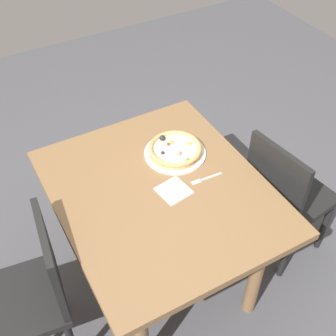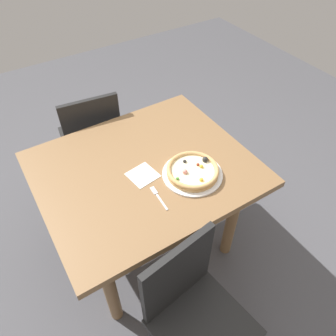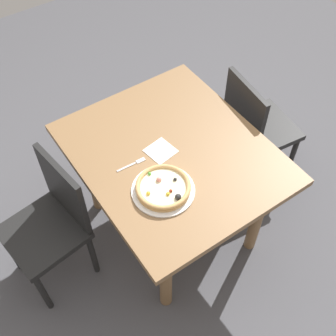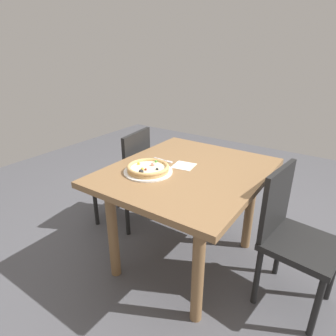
# 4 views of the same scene
# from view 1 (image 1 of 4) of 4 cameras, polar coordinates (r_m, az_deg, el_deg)

# --- Properties ---
(ground_plane) EXTENTS (6.00, 6.00, 0.00)m
(ground_plane) POSITION_cam_1_polar(r_m,az_deg,el_deg) (2.69, -0.80, -13.74)
(ground_plane) COLOR #4C4C51
(dining_table) EXTENTS (1.13, 0.96, 0.75)m
(dining_table) POSITION_cam_1_polar(r_m,az_deg,el_deg) (2.18, -0.96, -4.77)
(dining_table) COLOR olive
(dining_table) RESTS_ON ground
(chair_near) EXTENTS (0.45, 0.45, 0.87)m
(chair_near) POSITION_cam_1_polar(r_m,az_deg,el_deg) (2.52, 14.81, -3.39)
(chair_near) COLOR black
(chair_near) RESTS_ON ground
(chair_far) EXTENTS (0.45, 0.45, 0.87)m
(chair_far) POSITION_cam_1_polar(r_m,az_deg,el_deg) (2.17, -17.14, -15.08)
(chair_far) COLOR black
(chair_far) RESTS_ON ground
(plate) EXTENTS (0.32, 0.32, 0.01)m
(plate) POSITION_cam_1_polar(r_m,az_deg,el_deg) (2.28, 0.92, 1.95)
(plate) COLOR white
(plate) RESTS_ON dining_table
(pizza) EXTENTS (0.28, 0.28, 0.05)m
(pizza) POSITION_cam_1_polar(r_m,az_deg,el_deg) (2.26, 0.91, 2.43)
(pizza) COLOR tan
(pizza) RESTS_ON plate
(fork) EXTENTS (0.02, 0.17, 0.00)m
(fork) POSITION_cam_1_polar(r_m,az_deg,el_deg) (2.15, 4.68, -1.45)
(fork) COLOR silver
(fork) RESTS_ON dining_table
(napkin) EXTENTS (0.16, 0.16, 0.00)m
(napkin) POSITION_cam_1_polar(r_m,az_deg,el_deg) (2.09, 0.73, -2.93)
(napkin) COLOR white
(napkin) RESTS_ON dining_table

